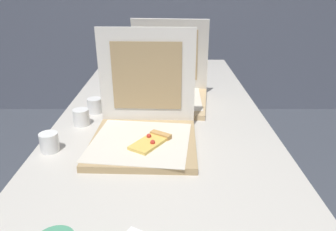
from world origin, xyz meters
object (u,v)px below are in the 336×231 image
(pizza_box_front, at_px, (146,127))
(pizza_box_middle, at_px, (169,91))
(table, at_px, (163,126))
(cup_white_near_left, at_px, (51,142))
(cup_white_near_center, at_px, (83,117))
(cup_white_far, at_px, (116,87))
(cup_white_mid, at_px, (96,106))

(pizza_box_front, height_order, pizza_box_middle, pizza_box_front)
(table, bearing_deg, cup_white_near_left, -139.35)
(pizza_box_front, distance_m, cup_white_near_left, 0.32)
(pizza_box_middle, relative_size, cup_white_near_center, 6.25)
(table, relative_size, pizza_box_front, 5.45)
(table, relative_size, cup_white_near_left, 32.25)
(table, height_order, cup_white_far, cup_white_far)
(cup_white_far, xyz_separation_m, cup_white_near_center, (-0.07, -0.39, 0.00))
(table, xyz_separation_m, cup_white_near_center, (-0.31, -0.10, 0.08))
(cup_white_mid, height_order, cup_white_near_left, same)
(table, xyz_separation_m, pizza_box_middle, (0.02, 0.16, 0.10))
(cup_white_far, bearing_deg, pizza_box_middle, -25.39)
(pizza_box_front, height_order, cup_white_far, pizza_box_front)
(pizza_box_middle, xyz_separation_m, cup_white_near_center, (-0.33, -0.26, -0.02))
(pizza_box_middle, height_order, cup_white_mid, pizza_box_middle)
(cup_white_far, relative_size, cup_white_near_left, 1.00)
(cup_white_near_center, bearing_deg, cup_white_mid, 78.09)
(pizza_box_middle, distance_m, cup_white_near_center, 0.43)
(pizza_box_front, relative_size, cup_white_near_center, 5.91)
(pizza_box_front, distance_m, pizza_box_middle, 0.41)
(cup_white_mid, bearing_deg, pizza_box_front, -49.58)
(table, height_order, pizza_box_front, pizza_box_front)
(cup_white_near_left, relative_size, cup_white_near_center, 1.00)
(pizza_box_middle, relative_size, cup_white_far, 6.25)
(pizza_box_middle, relative_size, cup_white_mid, 6.25)
(cup_white_near_left, bearing_deg, cup_white_far, 78.21)
(pizza_box_front, xyz_separation_m, pizza_box_middle, (0.08, 0.40, -0.00))
(pizza_box_middle, xyz_separation_m, cup_white_far, (-0.26, 0.12, -0.02))
(pizza_box_front, xyz_separation_m, cup_white_near_left, (-0.31, -0.07, -0.02))
(pizza_box_front, bearing_deg, pizza_box_middle, 80.87)
(table, bearing_deg, pizza_box_front, -103.16)
(pizza_box_middle, distance_m, cup_white_far, 0.29)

